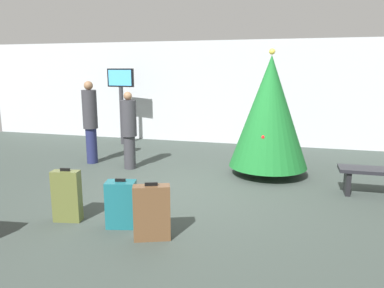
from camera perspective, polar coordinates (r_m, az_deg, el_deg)
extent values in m
plane|color=#38423D|center=(6.57, -1.46, -7.56)|extent=(16.00, 16.00, 0.00)
cube|color=#B7BCC1|center=(10.83, 5.74, 7.90)|extent=(16.00, 0.20, 2.95)
cylinder|color=#4C3319|center=(7.78, 11.56, -4.02)|extent=(0.12, 0.12, 0.19)
cone|color=#196628|center=(7.55, 11.93, 4.88)|extent=(1.58, 1.58, 2.23)
sphere|color=#F2D84C|center=(7.51, 12.31, 13.82)|extent=(0.12, 0.12, 0.12)
sphere|color=blue|center=(7.72, 14.42, 4.95)|extent=(0.08, 0.08, 0.08)
sphere|color=blue|center=(7.64, 12.12, 10.23)|extent=(0.08, 0.08, 0.08)
sphere|color=red|center=(7.11, 10.96, 1.03)|extent=(0.08, 0.08, 0.08)
cylinder|color=#333338|center=(10.86, -10.79, 4.32)|extent=(0.12, 0.12, 1.65)
cube|color=black|center=(10.78, -11.01, 10.04)|extent=(0.81, 0.14, 0.51)
cube|color=#4CB2F2|center=(10.74, -11.12, 10.03)|extent=(0.73, 0.07, 0.44)
cube|color=black|center=(7.04, 26.94, -3.71)|extent=(1.28, 0.44, 0.06)
cube|color=black|center=(7.02, 22.89, -5.44)|extent=(0.08, 0.35, 0.42)
cylinder|color=#333338|center=(8.17, -9.62, -1.27)|extent=(0.25, 0.25, 0.73)
cylinder|color=#333338|center=(8.04, -9.80, 3.95)|extent=(0.40, 0.40, 0.77)
sphere|color=#8C6647|center=(7.99, -9.92, 7.34)|extent=(0.18, 0.18, 0.18)
cylinder|color=#1E234C|center=(8.84, -15.27, -0.25)|extent=(0.25, 0.25, 0.82)
cylinder|color=#333338|center=(8.71, -15.56, 5.19)|extent=(0.36, 0.36, 0.87)
sphere|color=#8C6647|center=(8.67, -15.75, 8.71)|extent=(0.20, 0.20, 0.20)
cube|color=brown|center=(4.78, -6.24, -10.52)|extent=(0.50, 0.33, 0.72)
cube|color=black|center=(4.65, -6.34, -6.19)|extent=(0.16, 0.09, 0.04)
cube|color=#19606B|center=(5.22, -10.90, -9.14)|extent=(0.45, 0.34, 0.65)
cube|color=black|center=(5.11, -11.04, -5.52)|extent=(0.14, 0.06, 0.04)
cube|color=#59602D|center=(5.59, -18.80, -7.65)|extent=(0.41, 0.24, 0.74)
cube|color=black|center=(5.47, -19.06, -3.77)|extent=(0.14, 0.05, 0.04)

